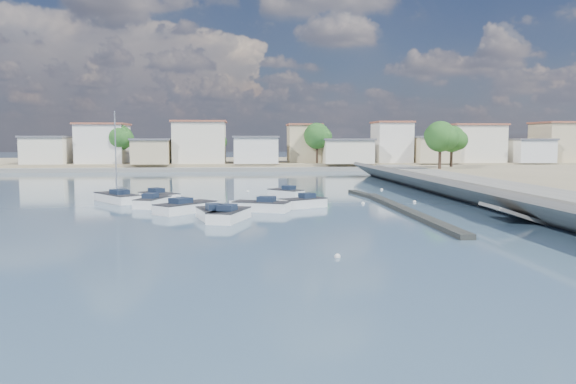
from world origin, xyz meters
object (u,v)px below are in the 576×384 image
object	(u,v)px
motorboat_d	(301,203)
motorboat_f	(284,194)
motorboat_e	(154,202)
sailboat	(116,198)
motorboat_c	(258,207)
motorboat_h	(188,208)
motorboat_b	(231,215)
motorboat_g	(161,197)
motorboat_a	(212,215)

from	to	relation	value
motorboat_d	motorboat_f	world-z (taller)	same
motorboat_e	sailboat	world-z (taller)	sailboat
motorboat_c	motorboat_h	bearing A→B (deg)	-177.64
motorboat_b	motorboat_e	distance (m)	11.78
motorboat_d	motorboat_f	xyz separation A→B (m)	(-0.82, 9.13, 0.00)
motorboat_e	motorboat_h	bearing A→B (deg)	-50.85
motorboat_f	motorboat_h	size ratio (longest dim) A/B	0.74
motorboat_e	sailboat	bearing A→B (deg)	136.22
sailboat	motorboat_f	bearing A→B (deg)	10.15
motorboat_c	motorboat_e	distance (m)	10.25
motorboat_c	motorboat_e	xyz separation A→B (m)	(-9.39, 4.09, -0.00)
motorboat_g	sailboat	size ratio (longest dim) A/B	0.52
motorboat_b	motorboat_e	size ratio (longest dim) A/B	1.07
motorboat_c	sailboat	world-z (taller)	sailboat
motorboat_a	motorboat_d	xyz separation A→B (m)	(7.54, 6.89, -0.00)
motorboat_a	sailboat	size ratio (longest dim) A/B	0.56
motorboat_b	motorboat_c	world-z (taller)	same
motorboat_b	motorboat_e	xyz separation A→B (m)	(-7.14, 9.37, 0.00)
motorboat_c	motorboat_f	distance (m)	11.64
motorboat_f	sailboat	world-z (taller)	sailboat
motorboat_a	motorboat_h	size ratio (longest dim) A/B	0.94
motorboat_f	motorboat_h	xyz separation A→B (m)	(-8.92, -11.48, 0.00)
motorboat_d	motorboat_c	bearing A→B (deg)	-151.53
motorboat_b	motorboat_f	size ratio (longest dim) A/B	1.34
sailboat	motorboat_a	bearing A→B (deg)	-52.33
motorboat_d	motorboat_e	xyz separation A→B (m)	(-13.27, 1.99, 0.00)
motorboat_h	sailboat	world-z (taller)	sailboat
motorboat_a	motorboat_h	world-z (taller)	same
motorboat_a	sailboat	world-z (taller)	sailboat
motorboat_a	motorboat_d	size ratio (longest dim) A/B	1.11
motorboat_e	motorboat_h	distance (m)	5.58
motorboat_g	motorboat_h	world-z (taller)	same
motorboat_a	motorboat_e	xyz separation A→B (m)	(-5.73, 8.88, -0.00)
motorboat_d	motorboat_h	xyz separation A→B (m)	(-9.75, -2.34, 0.00)
motorboat_g	motorboat_c	bearing A→B (deg)	-41.55
motorboat_d	sailboat	xyz separation A→B (m)	(-17.60, 6.13, 0.03)
motorboat_a	motorboat_f	xyz separation A→B (m)	(6.72, 16.02, -0.00)
motorboat_d	motorboat_g	xyz separation A→B (m)	(-13.27, 6.22, 0.00)
motorboat_f	motorboat_h	bearing A→B (deg)	-127.86
motorboat_f	motorboat_a	bearing A→B (deg)	-112.75
motorboat_a	motorboat_f	world-z (taller)	same
motorboat_a	motorboat_c	bearing A→B (deg)	52.58
motorboat_e	motorboat_h	xyz separation A→B (m)	(3.53, -4.33, 0.00)
motorboat_c	motorboat_g	size ratio (longest dim) A/B	1.12
motorboat_f	sailboat	distance (m)	17.04
motorboat_a	motorboat_b	xyz separation A→B (m)	(1.41, -0.49, -0.00)
motorboat_g	motorboat_d	bearing A→B (deg)	-25.13
motorboat_a	motorboat_f	bearing A→B (deg)	67.25
motorboat_b	sailboat	distance (m)	17.72
motorboat_b	motorboat_d	distance (m)	9.59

